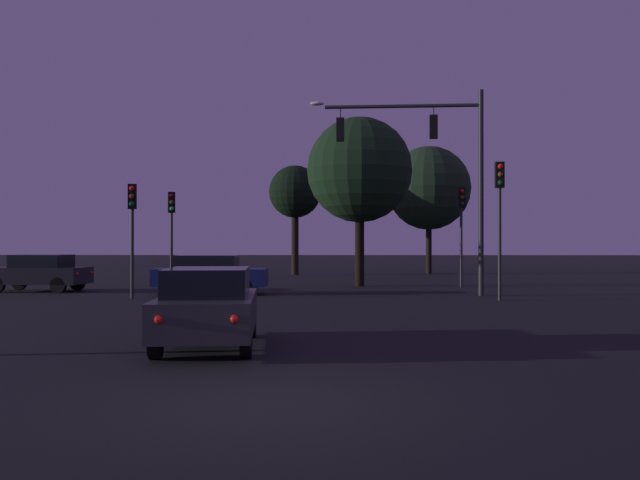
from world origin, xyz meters
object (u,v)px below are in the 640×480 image
(car_nearside_lane, at_px, (208,306))
(tree_left_far, at_px, (295,193))
(traffic_light_corner_left, at_px, (500,203))
(traffic_light_median, at_px, (461,217))
(car_crossing_right, at_px, (39,272))
(traffic_signal_mast_arm, at_px, (434,155))
(traffic_light_far_side, at_px, (132,217))
(car_crossing_left, at_px, (210,274))
(tree_center_horizon, at_px, (360,170))
(traffic_light_corner_right, at_px, (172,220))
(tree_behind_sign, at_px, (429,188))

(car_nearside_lane, height_order, tree_left_far, tree_left_far)
(traffic_light_corner_left, height_order, traffic_light_median, traffic_light_corner_left)
(car_crossing_right, xyz_separation_m, tree_left_far, (9.72, 15.24, 4.37))
(traffic_signal_mast_arm, bearing_deg, traffic_light_median, 68.38)
(traffic_light_corner_left, bearing_deg, traffic_light_median, 90.10)
(traffic_light_far_side, height_order, tree_left_far, tree_left_far)
(car_crossing_right, bearing_deg, traffic_signal_mast_arm, -6.65)
(car_crossing_left, bearing_deg, traffic_signal_mast_arm, -3.16)
(car_nearside_lane, bearing_deg, tree_center_horizon, 79.32)
(car_crossing_left, xyz_separation_m, tree_left_far, (2.41, 16.62, 4.37))
(traffic_signal_mast_arm, height_order, tree_center_horizon, tree_center_horizon)
(traffic_light_corner_left, distance_m, traffic_light_corner_right, 13.99)
(traffic_signal_mast_arm, relative_size, tree_left_far, 1.14)
(traffic_light_median, relative_size, car_nearside_lane, 1.05)
(traffic_light_corner_left, relative_size, car_nearside_lane, 1.12)
(traffic_light_corner_left, xyz_separation_m, car_crossing_left, (-10.60, 2.86, -2.59))
(car_nearside_lane, distance_m, tree_behind_sign, 34.03)
(traffic_light_corner_right, distance_m, car_crossing_right, 5.78)
(tree_behind_sign, bearing_deg, tree_left_far, -166.51)
(traffic_light_median, distance_m, traffic_light_far_side, 14.57)
(traffic_signal_mast_arm, relative_size, traffic_light_corner_right, 1.86)
(traffic_light_far_side, relative_size, tree_center_horizon, 0.53)
(car_crossing_left, bearing_deg, traffic_light_median, 22.39)
(tree_left_far, bearing_deg, traffic_light_corner_left, -67.18)
(traffic_light_corner_right, relative_size, tree_left_far, 0.61)
(car_crossing_left, height_order, tree_center_horizon, tree_center_horizon)
(traffic_light_far_side, bearing_deg, car_crossing_right, 143.63)
(traffic_light_corner_right, bearing_deg, traffic_signal_mast_arm, -17.02)
(car_nearside_lane, bearing_deg, traffic_light_median, 65.94)
(car_crossing_right, distance_m, tree_behind_sign, 25.71)
(traffic_light_median, distance_m, tree_center_horizon, 5.12)
(traffic_light_far_side, distance_m, car_crossing_right, 6.46)
(traffic_light_corner_left, distance_m, car_crossing_left, 11.28)
(tree_left_far, bearing_deg, traffic_light_corner_right, -108.36)
(traffic_light_far_side, xyz_separation_m, tree_behind_sign, (13.47, 20.93, 2.67))
(traffic_light_corner_left, height_order, traffic_light_corner_right, traffic_light_corner_left)
(car_crossing_right, distance_m, tree_left_far, 18.59)
(tree_center_horizon, bearing_deg, traffic_signal_mast_arm, -65.12)
(traffic_signal_mast_arm, xyz_separation_m, traffic_light_far_side, (-11.07, -1.75, -2.42))
(traffic_light_far_side, bearing_deg, traffic_signal_mast_arm, 9.00)
(traffic_light_corner_right, height_order, tree_left_far, tree_left_far)
(tree_behind_sign, bearing_deg, car_crossing_right, -136.72)
(car_nearside_lane, bearing_deg, tree_behind_sign, 75.17)
(traffic_light_median, relative_size, tree_center_horizon, 0.57)
(tree_behind_sign, bearing_deg, car_nearside_lane, -104.83)
(traffic_light_median, bearing_deg, car_nearside_lane, -114.06)
(car_crossing_left, bearing_deg, tree_left_far, 81.77)
(car_nearside_lane, bearing_deg, tree_left_far, 90.08)
(car_nearside_lane, xyz_separation_m, tree_center_horizon, (3.59, 19.06, 4.58))
(traffic_light_far_side, bearing_deg, traffic_light_corner_left, -2.74)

